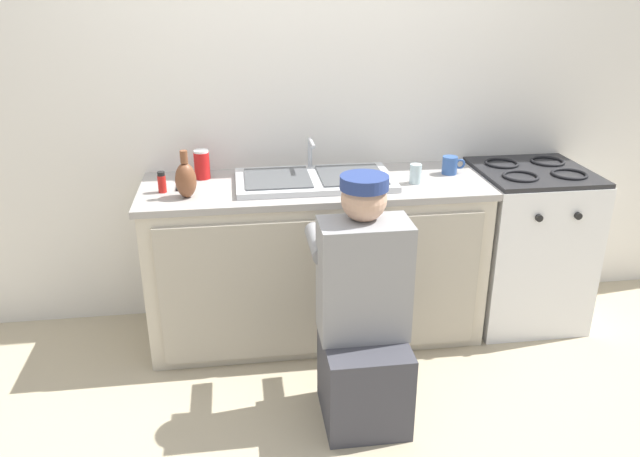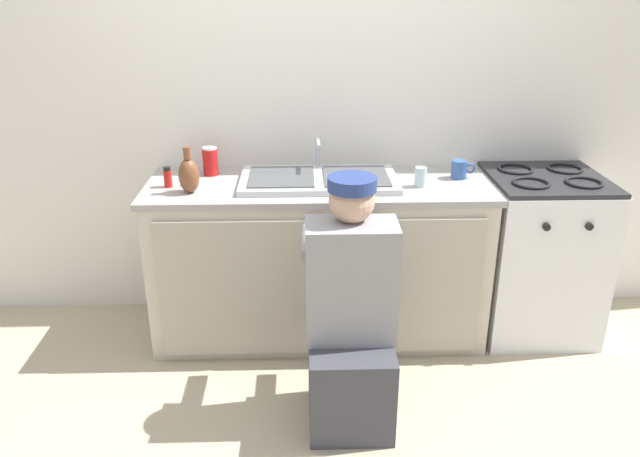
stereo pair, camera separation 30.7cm
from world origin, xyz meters
name	(u,v)px [view 1 (the left image)]	position (x,y,z in m)	size (l,w,h in m)	color
ground_plane	(323,358)	(0.00, 0.00, 0.00)	(12.00, 12.00, 0.00)	tan
back_wall	(306,94)	(0.00, 0.65, 1.25)	(6.00, 0.10, 2.50)	silver
counter_cabinet	(315,262)	(0.00, 0.29, 0.41)	(1.73, 0.62, 0.83)	beige
countertop	(315,186)	(0.00, 0.30, 0.84)	(1.77, 0.62, 0.03)	#9E9993
sink_double_basin	(315,179)	(0.00, 0.30, 0.88)	(0.80, 0.44, 0.19)	silver
stove_range	(524,244)	(1.19, 0.30, 0.44)	(0.59, 0.62, 0.89)	white
plumber_person	(363,323)	(0.11, -0.44, 0.46)	(0.42, 0.61, 1.10)	#3F3F47
coffee_mug	(450,165)	(0.74, 0.36, 0.91)	(0.13, 0.08, 0.09)	#335699
cell_phone	(184,186)	(-0.66, 0.33, 0.87)	(0.07, 0.14, 0.01)	black
vase_decorative	(186,179)	(-0.63, 0.17, 0.95)	(0.10, 0.10, 0.23)	brown
water_glass	(416,174)	(0.51, 0.22, 0.91)	(0.06, 0.06, 0.10)	#ADC6CC
spice_bottle_red	(162,182)	(-0.76, 0.26, 0.91)	(0.04, 0.04, 0.10)	red
soda_cup_red	(202,164)	(-0.57, 0.46, 0.94)	(0.08, 0.08, 0.15)	red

